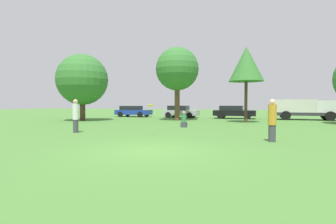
{
  "coord_description": "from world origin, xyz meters",
  "views": [
    {
      "loc": [
        3.22,
        -8.19,
        1.59
      ],
      "look_at": [
        -0.91,
        4.79,
        1.14
      ],
      "focal_mm": 27.98,
      "sensor_mm": 36.0,
      "label": 1
    }
  ],
  "objects_px": {
    "frisbee": "(151,105)",
    "bystander_sitting": "(184,121)",
    "parked_car_silver": "(180,111)",
    "delivery_truck_white": "(304,108)",
    "person_catcher": "(272,120)",
    "tree_2": "(246,64)",
    "tree_0": "(82,80)",
    "parked_car_black": "(234,112)",
    "person_thrower": "(76,116)",
    "parked_car_blue": "(133,111)",
    "tree_1": "(177,69)"
  },
  "relations": [
    {
      "from": "person_thrower",
      "to": "bystander_sitting",
      "type": "xyz_separation_m",
      "value": [
        4.83,
        4.87,
        -0.48
      ]
    },
    {
      "from": "person_thrower",
      "to": "frisbee",
      "type": "relative_size",
      "value": 7.01
    },
    {
      "from": "person_thrower",
      "to": "parked_car_silver",
      "type": "bearing_deg",
      "value": 86.68
    },
    {
      "from": "parked_car_black",
      "to": "delivery_truck_white",
      "type": "height_order",
      "value": "delivery_truck_white"
    },
    {
      "from": "frisbee",
      "to": "parked_car_blue",
      "type": "height_order",
      "value": "frisbee"
    },
    {
      "from": "parked_car_blue",
      "to": "parked_car_black",
      "type": "bearing_deg",
      "value": 0.82
    },
    {
      "from": "tree_2",
      "to": "parked_car_black",
      "type": "height_order",
      "value": "tree_2"
    },
    {
      "from": "person_thrower",
      "to": "parked_car_silver",
      "type": "relative_size",
      "value": 0.46
    },
    {
      "from": "person_catcher",
      "to": "parked_car_black",
      "type": "height_order",
      "value": "person_catcher"
    },
    {
      "from": "person_catcher",
      "to": "tree_0",
      "type": "xyz_separation_m",
      "value": [
        -15.72,
        9.04,
        2.88
      ]
    },
    {
      "from": "person_thrower",
      "to": "person_catcher",
      "type": "distance_m",
      "value": 9.94
    },
    {
      "from": "frisbee",
      "to": "parked_car_silver",
      "type": "bearing_deg",
      "value": 100.08
    },
    {
      "from": "delivery_truck_white",
      "to": "tree_0",
      "type": "bearing_deg",
      "value": -157.71
    },
    {
      "from": "person_thrower",
      "to": "parked_car_blue",
      "type": "relative_size",
      "value": 0.43
    },
    {
      "from": "parked_car_black",
      "to": "tree_2",
      "type": "bearing_deg",
      "value": -75.01
    },
    {
      "from": "bystander_sitting",
      "to": "parked_car_blue",
      "type": "bearing_deg",
      "value": 128.49
    },
    {
      "from": "parked_car_blue",
      "to": "parked_car_silver",
      "type": "bearing_deg",
      "value": -1.34
    },
    {
      "from": "tree_2",
      "to": "tree_1",
      "type": "bearing_deg",
      "value": 171.86
    },
    {
      "from": "frisbee",
      "to": "tree_1",
      "type": "bearing_deg",
      "value": 99.58
    },
    {
      "from": "parked_car_silver",
      "to": "tree_2",
      "type": "bearing_deg",
      "value": -35.82
    },
    {
      "from": "parked_car_silver",
      "to": "tree_1",
      "type": "bearing_deg",
      "value": -76.96
    },
    {
      "from": "frisbee",
      "to": "tree_1",
      "type": "distance_m",
      "value": 12.44
    },
    {
      "from": "tree_2",
      "to": "delivery_truck_white",
      "type": "distance_m",
      "value": 8.38
    },
    {
      "from": "parked_car_black",
      "to": "parked_car_silver",
      "type": "bearing_deg",
      "value": -176.96
    },
    {
      "from": "parked_car_silver",
      "to": "person_catcher",
      "type": "bearing_deg",
      "value": -61.47
    },
    {
      "from": "parked_car_silver",
      "to": "delivery_truck_white",
      "type": "height_order",
      "value": "delivery_truck_white"
    },
    {
      "from": "tree_2",
      "to": "parked_car_black",
      "type": "xyz_separation_m",
      "value": [
        -1.32,
        5.58,
        -4.1
      ]
    },
    {
      "from": "person_catcher",
      "to": "parked_car_silver",
      "type": "relative_size",
      "value": 0.45
    },
    {
      "from": "person_catcher",
      "to": "frisbee",
      "type": "bearing_deg",
      "value": 1.23
    },
    {
      "from": "tree_0",
      "to": "parked_car_black",
      "type": "height_order",
      "value": "tree_0"
    },
    {
      "from": "bystander_sitting",
      "to": "parked_car_black",
      "type": "bearing_deg",
      "value": 77.51
    },
    {
      "from": "person_catcher",
      "to": "tree_0",
      "type": "height_order",
      "value": "tree_0"
    },
    {
      "from": "parked_car_blue",
      "to": "delivery_truck_white",
      "type": "bearing_deg",
      "value": 0.53
    },
    {
      "from": "person_catcher",
      "to": "parked_car_silver",
      "type": "distance_m",
      "value": 18.5
    },
    {
      "from": "bystander_sitting",
      "to": "parked_car_black",
      "type": "relative_size",
      "value": 0.25
    },
    {
      "from": "person_thrower",
      "to": "parked_car_black",
      "type": "distance_m",
      "value": 17.83
    },
    {
      "from": "person_thrower",
      "to": "frisbee",
      "type": "height_order",
      "value": "person_thrower"
    },
    {
      "from": "person_catcher",
      "to": "bystander_sitting",
      "type": "relative_size",
      "value": 1.64
    },
    {
      "from": "bystander_sitting",
      "to": "person_catcher",
      "type": "bearing_deg",
      "value": -45.91
    },
    {
      "from": "bystander_sitting",
      "to": "tree_2",
      "type": "xyz_separation_m",
      "value": [
        3.84,
        5.79,
        4.37
      ]
    },
    {
      "from": "parked_car_silver",
      "to": "delivery_truck_white",
      "type": "relative_size",
      "value": 0.65
    },
    {
      "from": "bystander_sitting",
      "to": "delivery_truck_white",
      "type": "xyz_separation_m",
      "value": [
        9.09,
        11.18,
        0.69
      ]
    },
    {
      "from": "tree_0",
      "to": "parked_car_blue",
      "type": "height_order",
      "value": "tree_0"
    },
    {
      "from": "tree_2",
      "to": "parked_car_blue",
      "type": "height_order",
      "value": "tree_2"
    },
    {
      "from": "tree_0",
      "to": "tree_1",
      "type": "xyz_separation_m",
      "value": [
        8.28,
        2.9,
        0.99
      ]
    },
    {
      "from": "parked_car_black",
      "to": "frisbee",
      "type": "bearing_deg",
      "value": -98.13
    },
    {
      "from": "frisbee",
      "to": "tree_1",
      "type": "height_order",
      "value": "tree_1"
    },
    {
      "from": "parked_car_blue",
      "to": "parked_car_black",
      "type": "height_order",
      "value": "parked_car_black"
    },
    {
      "from": "tree_1",
      "to": "parked_car_silver",
      "type": "xyz_separation_m",
      "value": [
        -0.92,
        4.56,
        -4.07
      ]
    },
    {
      "from": "frisbee",
      "to": "bystander_sitting",
      "type": "bearing_deg",
      "value": 86.24
    }
  ]
}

